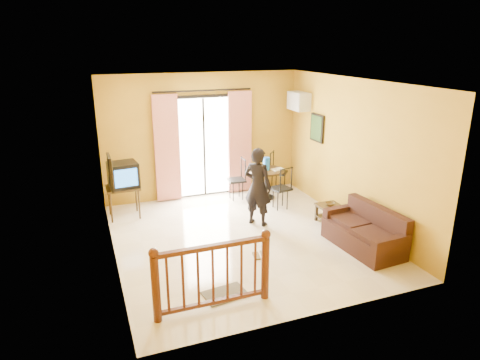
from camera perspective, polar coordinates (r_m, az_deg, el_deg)
name	(u,v)px	position (r m, az deg, el deg)	size (l,w,h in m)	color
ground	(243,238)	(7.90, 0.36, -7.70)	(5.00, 5.00, 0.00)	beige
room_shell	(243,147)	(7.33, 0.39, 4.39)	(5.00, 5.00, 5.00)	white
balcony_door	(204,146)	(9.70, -4.81, 4.55)	(2.25, 0.14, 2.46)	black
tv_table	(123,190)	(8.93, -15.33, -1.33)	(0.65, 0.54, 0.65)	black
television	(123,175)	(8.83, -15.30, 0.69)	(0.61, 0.56, 0.50)	black
picture_left	(110,172)	(6.72, -16.89, 0.99)	(0.05, 0.42, 0.52)	black
dining_table	(266,176)	(9.70, 3.52, 0.57)	(0.81, 0.81, 0.68)	black
water_jug	(266,164)	(9.61, 3.54, 2.20)	(0.15, 0.15, 0.29)	blue
serving_tray	(278,169)	(9.66, 5.08, 1.43)	(0.28, 0.18, 0.02)	beige
dining_chairs	(265,199)	(9.80, 3.31, -2.51)	(1.64, 1.59, 0.95)	black
air_conditioner	(299,101)	(9.86, 7.81, 10.38)	(0.31, 0.60, 0.40)	silver
botanical_print	(317,128)	(9.44, 10.22, 6.85)	(0.05, 0.50, 0.60)	black
coffee_table	(334,214)	(8.48, 12.48, -4.50)	(0.45, 0.82, 0.37)	black
bowl	(330,204)	(8.56, 11.93, -3.16)	(0.18, 0.18, 0.06)	#4F3D1B
sofa	(366,233)	(7.74, 16.41, -6.78)	(0.82, 1.60, 0.74)	black
standing_person	(258,187)	(8.21, 2.38, -0.91)	(0.56, 0.37, 1.54)	black
stair_balustrade	(213,271)	(5.72, -3.64, -12.08)	(1.63, 0.13, 1.04)	#471E0F
doormat	(225,294)	(6.28, -2.01, -14.94)	(0.60, 0.40, 0.02)	#524E42
sandals	(260,255)	(7.28, 2.71, -9.98)	(0.29, 0.26, 0.03)	#4F3D1B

